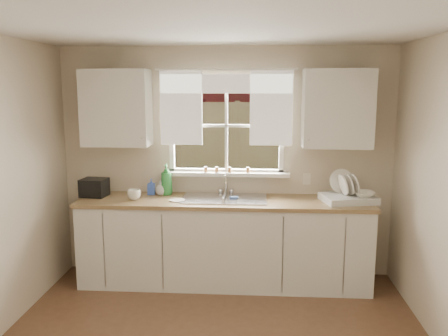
# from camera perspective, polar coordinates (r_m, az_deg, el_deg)

# --- Properties ---
(room_walls) EXTENTS (3.62, 4.02, 2.50)m
(room_walls) POSITION_cam_1_polar(r_m,az_deg,el_deg) (3.18, -2.11, -5.57)
(room_walls) COLOR beige
(room_walls) RESTS_ON ground
(ceiling) EXTENTS (3.60, 4.00, 0.02)m
(ceiling) POSITION_cam_1_polar(r_m,az_deg,el_deg) (3.15, -2.14, 17.48)
(ceiling) COLOR silver
(ceiling) RESTS_ON room_walls
(window) EXTENTS (1.38, 0.16, 1.06)m
(window) POSITION_cam_1_polar(r_m,az_deg,el_deg) (5.15, 0.27, 3.26)
(window) COLOR white
(window) RESTS_ON room_walls
(curtains) EXTENTS (1.50, 0.03, 0.81)m
(curtains) POSITION_cam_1_polar(r_m,az_deg,el_deg) (5.07, 0.23, 8.22)
(curtains) COLOR white
(curtains) RESTS_ON room_walls
(base_cabinets) EXTENTS (3.00, 0.62, 0.87)m
(base_cabinets) POSITION_cam_1_polar(r_m,az_deg,el_deg) (5.07, 0.02, -9.04)
(base_cabinets) COLOR silver
(base_cabinets) RESTS_ON ground
(countertop) EXTENTS (3.04, 0.65, 0.04)m
(countertop) POSITION_cam_1_polar(r_m,az_deg,el_deg) (4.95, 0.02, -4.05)
(countertop) COLOR olive
(countertop) RESTS_ON base_cabinets
(upper_cabinet_left) EXTENTS (0.70, 0.33, 0.80)m
(upper_cabinet_left) POSITION_cam_1_polar(r_m,az_deg,el_deg) (5.15, -12.83, 7.07)
(upper_cabinet_left) COLOR silver
(upper_cabinet_left) RESTS_ON room_walls
(upper_cabinet_right) EXTENTS (0.70, 0.33, 0.80)m
(upper_cabinet_right) POSITION_cam_1_polar(r_m,az_deg,el_deg) (5.01, 13.49, 6.97)
(upper_cabinet_right) COLOR silver
(upper_cabinet_right) RESTS_ON room_walls
(wall_outlet) EXTENTS (0.08, 0.01, 0.12)m
(wall_outlet) POSITION_cam_1_polar(r_m,az_deg,el_deg) (5.22, 9.94, -1.32)
(wall_outlet) COLOR beige
(wall_outlet) RESTS_ON room_walls
(sill_jars) EXTENTS (0.50, 0.04, 0.06)m
(sill_jars) POSITION_cam_1_polar(r_m,az_deg,el_deg) (5.14, 0.11, -0.21)
(sill_jars) COLOR brown
(sill_jars) RESTS_ON window
(backyard) EXTENTS (20.00, 10.00, 6.13)m
(backyard) POSITION_cam_1_polar(r_m,az_deg,el_deg) (11.61, 5.35, 16.70)
(backyard) COLOR #335421
(backyard) RESTS_ON ground
(sink) EXTENTS (0.88, 0.52, 0.40)m
(sink) POSITION_cam_1_polar(r_m,az_deg,el_deg) (4.99, 0.05, -4.54)
(sink) COLOR #B7B7BC
(sink) RESTS_ON countertop
(dish_rack) EXTENTS (0.59, 0.49, 0.32)m
(dish_rack) POSITION_cam_1_polar(r_m,az_deg,el_deg) (5.01, 14.68, -3.25)
(dish_rack) COLOR silver
(dish_rack) RESTS_ON countertop
(bowl) EXTENTS (0.25, 0.25, 0.05)m
(bowl) POSITION_cam_1_polar(r_m,az_deg,el_deg) (4.98, 16.44, -3.02)
(bowl) COLOR white
(bowl) RESTS_ON dish_rack
(soap_bottle_a) EXTENTS (0.13, 0.13, 0.34)m
(soap_bottle_a) POSITION_cam_1_polar(r_m,az_deg,el_deg) (5.17, -6.94, -1.38)
(soap_bottle_a) COLOR #2D8A3D
(soap_bottle_a) RESTS_ON countertop
(soap_bottle_b) EXTENTS (0.09, 0.09, 0.18)m
(soap_bottle_b) POSITION_cam_1_polar(r_m,az_deg,el_deg) (5.21, -8.75, -2.21)
(soap_bottle_b) COLOR blue
(soap_bottle_b) RESTS_ON countertop
(soap_bottle_c) EXTENTS (0.13, 0.13, 0.16)m
(soap_bottle_c) POSITION_cam_1_polar(r_m,az_deg,el_deg) (5.18, -7.60, -2.39)
(soap_bottle_c) COLOR beige
(soap_bottle_c) RESTS_ON countertop
(saucer) EXTENTS (0.16, 0.16, 0.01)m
(saucer) POSITION_cam_1_polar(r_m,az_deg,el_deg) (4.91, -5.67, -3.90)
(saucer) COLOR white
(saucer) RESTS_ON countertop
(cup) EXTENTS (0.18, 0.18, 0.11)m
(cup) POSITION_cam_1_polar(r_m,az_deg,el_deg) (5.00, -10.77, -3.19)
(cup) COLOR white
(cup) RESTS_ON countertop
(black_appliance) EXTENTS (0.29, 0.26, 0.19)m
(black_appliance) POSITION_cam_1_polar(r_m,az_deg,el_deg) (5.26, -15.34, -2.27)
(black_appliance) COLOR black
(black_appliance) RESTS_ON countertop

